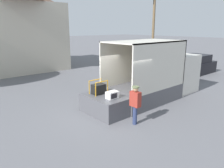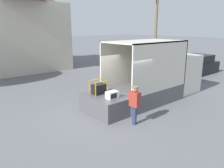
{
  "view_description": "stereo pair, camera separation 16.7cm",
  "coord_description": "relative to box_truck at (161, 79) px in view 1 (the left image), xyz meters",
  "views": [
    {
      "loc": [
        -6.62,
        -7.3,
        3.88
      ],
      "look_at": [
        -0.35,
        -0.2,
        1.41
      ],
      "focal_mm": 35.0,
      "sensor_mm": 36.0,
      "label": 1
    },
    {
      "loc": [
        -6.49,
        -7.41,
        3.88
      ],
      "look_at": [
        -0.35,
        -0.2,
        1.41
      ],
      "focal_mm": 35.0,
      "sensor_mm": 36.0,
      "label": 2
    }
  ],
  "objects": [
    {
      "name": "pickup_truck_black",
      "position": [
        6.82,
        1.91,
        -0.31
      ],
      "size": [
        5.34,
        2.04,
        1.61
      ],
      "color": "black",
      "rests_on": "ground"
    },
    {
      "name": "ground_plane",
      "position": [
        -3.59,
        0.0,
        -0.98
      ],
      "size": [
        160.0,
        160.0,
        0.0
      ],
      "primitive_type": "plane",
      "color": "slate"
    },
    {
      "name": "utility_pole",
      "position": [
        9.73,
        8.36,
        2.9
      ],
      "size": [
        1.8,
        0.28,
        7.45
      ],
      "color": "brown",
      "rests_on": "ground"
    },
    {
      "name": "house_backdrop",
      "position": [
        -3.66,
        14.46,
        3.12
      ],
      "size": [
        8.52,
        8.08,
        8.04
      ],
      "color": "beige",
      "rests_on": "ground"
    },
    {
      "name": "portable_generator",
      "position": [
        -4.19,
        0.44,
        0.12
      ],
      "size": [
        0.74,
        0.52,
        0.64
      ],
      "color": "black",
      "rests_on": "tailgate_deck"
    },
    {
      "name": "worker_person",
      "position": [
        -4.01,
        -1.7,
        0.01
      ],
      "size": [
        0.29,
        0.44,
        1.62
      ],
      "color": "navy",
      "rests_on": "ground"
    },
    {
      "name": "box_truck",
      "position": [
        0.0,
        0.0,
        0.0
      ],
      "size": [
        6.15,
        2.26,
        3.22
      ],
      "color": "silver",
      "rests_on": "ground"
    },
    {
      "name": "microwave",
      "position": [
        -4.17,
        -0.49,
        0.04
      ],
      "size": [
        0.53,
        0.35,
        0.31
      ],
      "color": "white",
      "rests_on": "tailgate_deck"
    },
    {
      "name": "tailgate_deck",
      "position": [
        -4.24,
        0.0,
        -0.55
      ],
      "size": [
        1.3,
        2.15,
        0.86
      ],
      "primitive_type": "cube",
      "color": "#4C4C51",
      "rests_on": "ground"
    }
  ]
}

